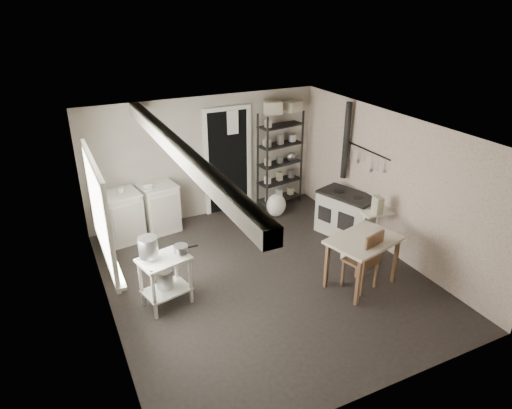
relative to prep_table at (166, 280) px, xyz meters
name	(u,v)px	position (x,y,z in m)	size (l,w,h in m)	color
floor	(265,277)	(1.51, 0.00, -0.40)	(5.00, 5.00, 0.00)	black
ceiling	(266,130)	(1.51, 0.00, 1.90)	(5.00, 5.00, 0.00)	white
wall_back	(205,158)	(1.51, 2.50, 0.75)	(4.50, 0.02, 2.30)	#A09888
wall_front	(381,308)	(1.51, -2.50, 0.75)	(4.50, 0.02, 2.30)	#A09888
wall_left	(102,243)	(-0.74, 0.00, 0.75)	(0.02, 5.00, 2.30)	#A09888
wall_right	(389,183)	(3.76, 0.00, 0.75)	(0.02, 5.00, 2.30)	#A09888
window	(98,211)	(-0.71, 0.20, 1.10)	(0.12, 1.76, 1.28)	silver
doorway	(228,162)	(1.96, 2.47, 0.60)	(0.96, 0.10, 2.08)	silver
ceiling_beam	(178,150)	(0.31, 0.00, 1.80)	(0.18, 5.00, 0.18)	silver
wallpaper_panel	(389,184)	(3.75, 0.00, 0.75)	(0.01, 5.00, 2.30)	beige
utensil_rail	(365,150)	(3.70, 0.60, 1.15)	(0.06, 1.20, 0.44)	#A6A6A8
prep_table	(166,280)	(0.00, 0.00, 0.00)	(0.65, 0.46, 0.74)	silver
stockpot	(148,247)	(-0.18, 0.03, 0.54)	(0.25, 0.25, 0.27)	#A6A6A8
saucepan	(181,249)	(0.23, -0.05, 0.45)	(0.19, 0.19, 0.11)	#A6A6A8
bucket	(164,278)	(0.00, 0.06, -0.02)	(0.23, 0.23, 0.25)	#A6A6A8
base_cabinets	(141,211)	(0.17, 2.18, 0.06)	(1.34, 0.58, 0.88)	beige
mixing_bowl	(147,186)	(0.31, 2.10, 0.55)	(0.27, 0.27, 0.07)	silver
counter_cup	(121,188)	(-0.13, 2.13, 0.57)	(0.12, 0.12, 0.10)	silver
shelf_rack	(280,160)	(3.00, 2.31, 0.55)	(0.90, 0.35, 1.90)	black
shelf_jar	(265,141)	(2.69, 2.34, 0.96)	(0.08, 0.08, 0.17)	silver
storage_box_a	(273,108)	(2.81, 2.28, 1.61)	(0.33, 0.29, 0.23)	beige
storage_box_b	(292,107)	(3.23, 2.29, 1.59)	(0.30, 0.28, 0.20)	beige
stove	(346,212)	(3.43, 0.61, 0.04)	(0.55, 1.00, 0.79)	beige
stovepipe	(346,141)	(3.63, 1.06, 1.19)	(0.10, 0.10, 1.34)	black
side_ledge	(375,230)	(3.46, -0.14, 0.03)	(0.50, 0.27, 0.77)	silver
oats_box	(378,199)	(3.42, -0.17, 0.61)	(0.11, 0.19, 0.28)	beige
work_table	(361,262)	(2.70, -0.77, -0.02)	(1.01, 0.71, 0.77)	beige
table_cup	(378,237)	(2.85, -0.87, 0.41)	(0.11, 0.11, 0.10)	silver
chair	(361,258)	(2.65, -0.81, 0.08)	(0.39, 0.41, 0.96)	brown
flour_sack	(276,205)	(2.67, 1.81, -0.16)	(0.38, 0.33, 0.46)	white
floor_crock	(344,255)	(2.93, -0.08, -0.33)	(0.12, 0.12, 0.15)	silver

